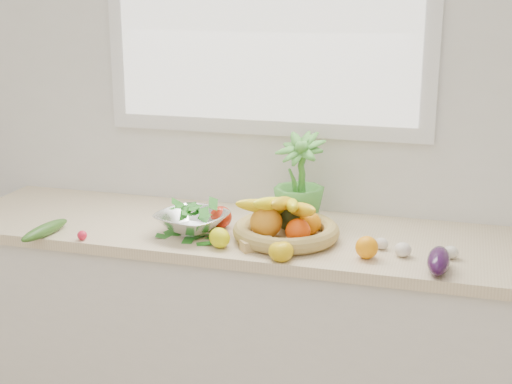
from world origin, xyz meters
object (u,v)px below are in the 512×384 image
(potted_herb, at_px, (299,179))
(colander_with_spinach, at_px, (192,217))
(apple, at_px, (221,217))
(cucumber, at_px, (45,230))
(eggplant, at_px, (439,261))
(fruit_basket, at_px, (285,225))

(potted_herb, distance_m, colander_with_spinach, 0.43)
(apple, distance_m, cucumber, 0.63)
(eggplant, xyz_separation_m, fruit_basket, (-0.53, 0.16, 0.02))
(apple, distance_m, fruit_basket, 0.27)
(potted_herb, bearing_deg, colander_with_spinach, -145.12)
(cucumber, bearing_deg, colander_with_spinach, 18.64)
(cucumber, xyz_separation_m, fruit_basket, (0.84, 0.20, 0.03))
(potted_herb, xyz_separation_m, fruit_basket, (-0.00, -0.20, -0.12))
(cucumber, relative_size, colander_with_spinach, 0.82)
(fruit_basket, bearing_deg, apple, 166.72)
(apple, relative_size, cucumber, 0.33)
(colander_with_spinach, bearing_deg, apple, 51.96)
(cucumber, xyz_separation_m, colander_with_spinach, (0.50, 0.17, 0.04))
(fruit_basket, bearing_deg, potted_herb, 89.20)
(cucumber, height_order, fruit_basket, fruit_basket)
(eggplant, distance_m, cucumber, 1.37)
(eggplant, bearing_deg, cucumber, -178.00)
(cucumber, distance_m, colander_with_spinach, 0.53)
(apple, xyz_separation_m, potted_herb, (0.26, 0.14, 0.13))
(apple, bearing_deg, cucumber, -155.20)
(cucumber, relative_size, fruit_basket, 0.62)
(apple, distance_m, eggplant, 0.82)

